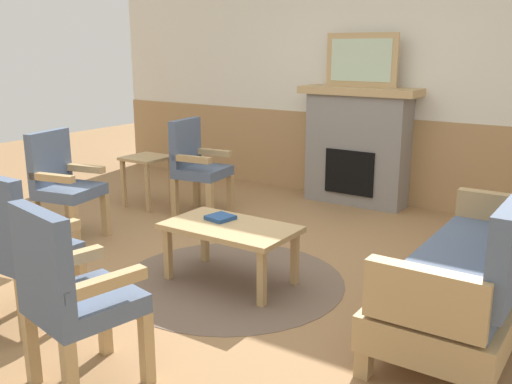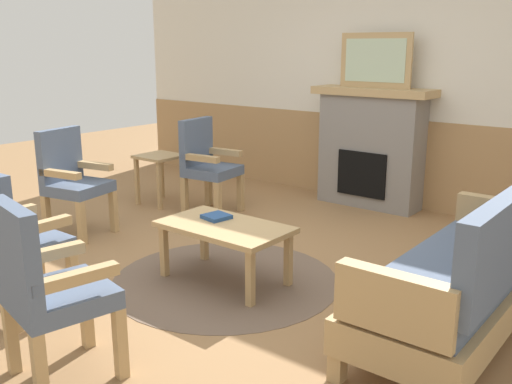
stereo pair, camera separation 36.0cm
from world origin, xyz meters
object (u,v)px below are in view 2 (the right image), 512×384
at_px(armchair_front_left, 46,285).
at_px(fireplace, 371,147).
at_px(armchair_by_window_left, 72,177).
at_px(armchair_front_center, 11,236).
at_px(framed_picture, 375,60).
at_px(coffee_table, 225,231).
at_px(couch, 465,277).
at_px(book_on_table, 217,217).
at_px(armchair_near_fireplace, 207,162).
at_px(side_table, 160,165).

bearing_deg(armchair_front_left, fireplace, 94.27).
relative_size(armchair_by_window_left, armchair_front_center, 1.00).
relative_size(framed_picture, armchair_front_center, 0.82).
height_order(fireplace, coffee_table, fireplace).
height_order(couch, armchair_front_left, same).
relative_size(armchair_by_window_left, armchair_front_left, 1.00).
height_order(framed_picture, book_on_table, framed_picture).
relative_size(framed_picture, armchair_near_fireplace, 0.82).
bearing_deg(armchair_by_window_left, side_table, 97.49).
bearing_deg(framed_picture, coffee_table, -86.76).
bearing_deg(side_table, armchair_front_center, -62.03).
bearing_deg(armchair_near_fireplace, framed_picture, 46.96).
height_order(book_on_table, armchair_near_fireplace, armchair_near_fireplace).
bearing_deg(fireplace, armchair_near_fireplace, -133.04).
xyz_separation_m(fireplace, framed_picture, (0.00, 0.00, 0.91)).
relative_size(coffee_table, book_on_table, 5.35).
relative_size(book_on_table, side_table, 0.33).
bearing_deg(book_on_table, armchair_front_center, -112.65).
height_order(coffee_table, armchair_front_left, armchair_front_left).
xyz_separation_m(couch, armchair_front_left, (-1.52, -1.76, 0.14)).
bearing_deg(armchair_front_left, framed_picture, 94.27).
bearing_deg(book_on_table, framed_picture, 90.03).
distance_m(fireplace, armchair_front_center, 3.84).
height_order(armchair_front_center, side_table, armchair_front_center).
xyz_separation_m(armchair_by_window_left, side_table, (-0.16, 1.21, -0.10)).
distance_m(armchair_front_left, side_table, 3.46).
bearing_deg(side_table, coffee_table, -30.59).
bearing_deg(side_table, armchair_front_left, -51.68).
bearing_deg(book_on_table, fireplace, 90.03).
height_order(book_on_table, armchair_front_left, armchair_front_left).
bearing_deg(armchair_front_left, armchair_front_center, 161.37).
xyz_separation_m(framed_picture, couch, (1.83, -2.33, -1.16)).
xyz_separation_m(fireplace, armchair_near_fireplace, (-1.21, -1.30, -0.11)).
xyz_separation_m(framed_picture, side_table, (-1.84, -1.38, -1.13)).
bearing_deg(armchair_front_left, coffee_table, 95.97).
bearing_deg(fireplace, couch, -51.96).
bearing_deg(armchair_by_window_left, coffee_table, 1.31).
relative_size(couch, coffee_table, 1.88).
height_order(couch, armchair_front_center, same).
distance_m(framed_picture, couch, 3.18).
height_order(fireplace, armchair_near_fireplace, fireplace).
relative_size(fireplace, armchair_front_left, 1.33).
relative_size(armchair_front_left, side_table, 1.78).
distance_m(armchair_front_center, side_table, 2.75).
height_order(armchair_near_fireplace, side_table, armchair_near_fireplace).
distance_m(book_on_table, armchair_front_left, 1.64).
xyz_separation_m(couch, book_on_table, (-1.82, -0.15, 0.06)).
xyz_separation_m(framed_picture, armchair_by_window_left, (-1.68, -2.59, -1.02)).
relative_size(book_on_table, armchair_near_fireplace, 0.18).
relative_size(framed_picture, book_on_table, 4.46).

